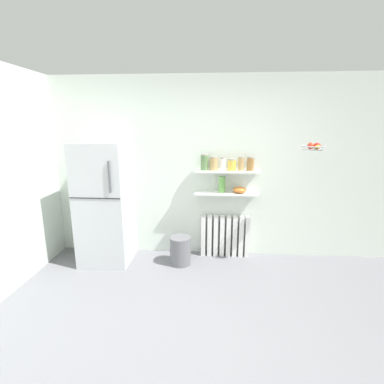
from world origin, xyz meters
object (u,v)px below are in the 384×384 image
refrigerator (105,203)px  radiator (225,236)px  trash_bin (180,250)px  shelf_bowl (240,190)px  storage_jar_2 (223,164)px  storage_jar_4 (241,164)px  hanging_fruit_basket (314,147)px  storage_jar_0 (205,162)px  storage_jar_1 (214,163)px  vase (222,185)px  storage_jar_5 (250,164)px  storage_jar_3 (232,165)px

refrigerator → radiator: (1.69, 0.26, -0.54)m
trash_bin → shelf_bowl: bearing=19.1°
radiator → storage_jar_2: (-0.06, -0.03, 1.09)m
storage_jar_4 → trash_bin: (-0.83, -0.29, -1.20)m
trash_bin → hanging_fruit_basket: bearing=-1.4°
storage_jar_0 → trash_bin: (-0.32, -0.29, -1.21)m
trash_bin → storage_jar_1: bearing=32.5°
radiator → vase: (-0.07, -0.03, 0.79)m
storage_jar_2 → trash_bin: bearing=-153.6°
radiator → vase: size_ratio=3.14×
storage_jar_1 → shelf_bowl: 0.53m
radiator → trash_bin: radiator is taller
hanging_fruit_basket → refrigerator: bearing=177.9°
storage_jar_1 → storage_jar_5: bearing=0.0°
radiator → vase: vase is taller
storage_jar_4 → radiator: bearing=171.1°
storage_jar_3 → storage_jar_5: size_ratio=0.83×
storage_jar_5 → hanging_fruit_basket: (0.72, -0.33, 0.26)m
refrigerator → storage_jar_2: (1.63, 0.23, 0.54)m
hanging_fruit_basket → shelf_bowl: bearing=159.0°
storage_jar_3 → storage_jar_4: size_ratio=0.83×
storage_jar_1 → storage_jar_2: storage_jar_1 is taller
storage_jar_5 → trash_bin: (-0.96, -0.29, -1.20)m
shelf_bowl → storage_jar_0: bearing=180.0°
refrigerator → storage_jar_5: 2.10m
storage_jar_5 → storage_jar_0: bearing=180.0°
storage_jar_3 → trash_bin: size_ratio=0.41×
storage_jar_0 → hanging_fruit_basket: 1.41m
refrigerator → hanging_fruit_basket: 2.85m
storage_jar_0 → storage_jar_1: 0.13m
storage_jar_1 → shelf_bowl: (0.37, 0.00, -0.37)m
shelf_bowl → storage_jar_3: bearing=180.0°
shelf_bowl → trash_bin: size_ratio=0.48×
storage_jar_2 → vase: (-0.00, -0.00, -0.30)m
storage_jar_1 → storage_jar_5: (0.51, 0.00, -0.00)m
refrigerator → storage_jar_2: size_ratio=9.06×
storage_jar_1 → vase: size_ratio=0.86×
refrigerator → storage_jar_3: 1.85m
vase → shelf_bowl: size_ratio=1.19×
refrigerator → storage_jar_4: 1.98m
vase → storage_jar_3: bearing=0.0°
trash_bin → refrigerator: bearing=176.8°
refrigerator → storage_jar_3: bearing=7.3°
vase → trash_bin: vase is taller
storage_jar_1 → storage_jar_4: (0.38, 0.00, -0.00)m
radiator → storage_jar_1: 1.11m
storage_jar_0 → vase: 0.41m
storage_jar_3 → storage_jar_4: bearing=-0.0°
refrigerator → shelf_bowl: size_ratio=8.88×
storage_jar_0 → storage_jar_5: bearing=0.0°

